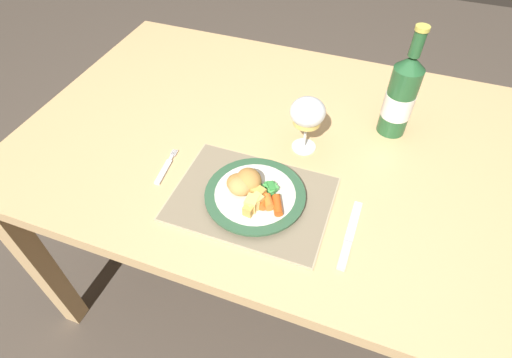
% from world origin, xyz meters
% --- Properties ---
extents(ground_plane, '(6.00, 6.00, 0.00)m').
position_xyz_m(ground_plane, '(0.00, 0.00, 0.00)').
color(ground_plane, '#4C4238').
extents(dining_table, '(1.37, 0.93, 0.74)m').
position_xyz_m(dining_table, '(0.00, 0.00, 0.66)').
color(dining_table, tan).
rests_on(dining_table, ground).
extents(placemat, '(0.36, 0.26, 0.01)m').
position_xyz_m(placemat, '(0.01, -0.23, 0.74)').
color(placemat, tan).
rests_on(placemat, dining_table).
extents(dinner_plate, '(0.23, 0.23, 0.02)m').
position_xyz_m(dinner_plate, '(0.02, -0.23, 0.76)').
color(dinner_plate, silver).
rests_on(dinner_plate, placemat).
extents(breaded_croquettes, '(0.10, 0.09, 0.05)m').
position_xyz_m(breaded_croquettes, '(-0.01, -0.23, 0.79)').
color(breaded_croquettes, '#B77F3D').
rests_on(breaded_croquettes, dinner_plate).
extents(green_beans_pile, '(0.05, 0.04, 0.02)m').
position_xyz_m(green_beans_pile, '(0.05, -0.21, 0.77)').
color(green_beans_pile, '#4CA84C').
rests_on(green_beans_pile, dinner_plate).
extents(glazed_carrots, '(0.07, 0.05, 0.02)m').
position_xyz_m(glazed_carrots, '(0.06, -0.25, 0.78)').
color(glazed_carrots, orange).
rests_on(glazed_carrots, dinner_plate).
extents(fork, '(0.03, 0.12, 0.01)m').
position_xyz_m(fork, '(-0.22, -0.22, 0.74)').
color(fork, silver).
rests_on(fork, dining_table).
extents(table_knife, '(0.02, 0.19, 0.01)m').
position_xyz_m(table_knife, '(0.24, -0.27, 0.74)').
color(table_knife, silver).
rests_on(table_knife, dining_table).
extents(wine_glass, '(0.09, 0.09, 0.15)m').
position_xyz_m(wine_glass, '(0.08, -0.02, 0.85)').
color(wine_glass, silver).
rests_on(wine_glass, dining_table).
extents(bottle, '(0.08, 0.08, 0.30)m').
position_xyz_m(bottle, '(0.28, 0.13, 0.85)').
color(bottle, '#23562D').
rests_on(bottle, dining_table).
extents(roast_potatoes, '(0.04, 0.08, 0.03)m').
position_xyz_m(roast_potatoes, '(0.03, -0.27, 0.78)').
color(roast_potatoes, '#DBB256').
rests_on(roast_potatoes, dinner_plate).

